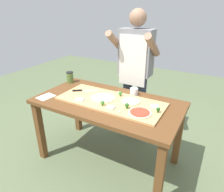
# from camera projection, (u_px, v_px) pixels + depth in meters

# --- Properties ---
(ground_plane) EXTENTS (8.00, 8.00, 0.00)m
(ground_plane) POSITION_uv_depth(u_px,v_px,m) (108.00, 159.00, 2.45)
(ground_plane) COLOR #60704C
(prep_table) EXTENTS (1.54, 0.81, 0.78)m
(prep_table) POSITION_uv_depth(u_px,v_px,m) (108.00, 110.00, 2.17)
(prep_table) COLOR brown
(prep_table) RESTS_ON ground
(cutting_board) EXTENTS (1.11, 0.47, 0.02)m
(cutting_board) POSITION_uv_depth(u_px,v_px,m) (110.00, 101.00, 2.10)
(cutting_board) COLOR tan
(cutting_board) RESTS_ON prep_table
(chefs_knife) EXTENTS (0.25, 0.19, 0.02)m
(chefs_knife) POSITION_uv_depth(u_px,v_px,m) (82.00, 90.00, 2.32)
(chefs_knife) COLOR #B7BABF
(chefs_knife) RESTS_ON cutting_board
(pizza_whole_white_garlic) EXTENTS (0.25, 0.25, 0.02)m
(pizza_whole_white_garlic) POSITION_uv_depth(u_px,v_px,m) (103.00, 98.00, 2.14)
(pizza_whole_white_garlic) COLOR beige
(pizza_whole_white_garlic) RESTS_ON cutting_board
(pizza_whole_cheese_artichoke) EXTENTS (0.19, 0.19, 0.02)m
(pizza_whole_cheese_artichoke) POSITION_uv_depth(u_px,v_px,m) (131.00, 101.00, 2.06)
(pizza_whole_cheese_artichoke) COLOR beige
(pizza_whole_cheese_artichoke) RESTS_ON cutting_board
(pizza_whole_tomato_red) EXTENTS (0.22, 0.22, 0.02)m
(pizza_whole_tomato_red) POSITION_uv_depth(u_px,v_px,m) (140.00, 113.00, 1.84)
(pizza_whole_tomato_red) COLOR beige
(pizza_whole_tomato_red) RESTS_ON cutting_board
(pizza_slice_far_right) EXTENTS (0.08, 0.08, 0.01)m
(pizza_slice_far_right) POSITION_uv_depth(u_px,v_px,m) (111.00, 107.00, 1.94)
(pizza_slice_far_right) COLOR beige
(pizza_slice_far_right) RESTS_ON cutting_board
(pizza_slice_far_left) EXTENTS (0.11, 0.11, 0.01)m
(pizza_slice_far_left) POSITION_uv_depth(u_px,v_px,m) (155.00, 107.00, 1.96)
(pizza_slice_far_left) COLOR beige
(pizza_slice_far_left) RESTS_ON cutting_board
(pizza_slice_near_left) EXTENTS (0.12, 0.12, 0.01)m
(pizza_slice_near_left) POSITION_uv_depth(u_px,v_px,m) (79.00, 100.00, 2.09)
(pizza_slice_near_left) COLOR beige
(pizza_slice_near_left) RESTS_ON cutting_board
(broccoli_floret_back_left) EXTENTS (0.04, 0.04, 0.05)m
(broccoli_floret_back_left) POSITION_uv_depth(u_px,v_px,m) (102.00, 103.00, 1.97)
(broccoli_floret_back_left) COLOR #487A23
(broccoli_floret_back_left) RESTS_ON cutting_board
(broccoli_floret_back_mid) EXTENTS (0.04, 0.04, 0.06)m
(broccoli_floret_back_mid) POSITION_uv_depth(u_px,v_px,m) (120.00, 93.00, 2.18)
(broccoli_floret_back_mid) COLOR #3F7220
(broccoli_floret_back_mid) RESTS_ON cutting_board
(broccoli_floret_front_mid) EXTENTS (0.04, 0.04, 0.06)m
(broccoli_floret_front_mid) POSITION_uv_depth(u_px,v_px,m) (127.00, 105.00, 1.92)
(broccoli_floret_front_mid) COLOR #366618
(broccoli_floret_front_mid) RESTS_ON cutting_board
(broccoli_floret_center_right) EXTENTS (0.04, 0.04, 0.05)m
(broccoli_floret_center_right) POSITION_uv_depth(u_px,v_px,m) (158.00, 109.00, 1.85)
(broccoli_floret_center_right) COLOR #2C5915
(broccoli_floret_center_right) RESTS_ON cutting_board
(cheese_crumble_a) EXTENTS (0.03, 0.03, 0.02)m
(cheese_crumble_a) POSITION_uv_depth(u_px,v_px,m) (118.00, 93.00, 2.25)
(cheese_crumble_a) COLOR white
(cheese_crumble_a) RESTS_ON cutting_board
(cheese_crumble_b) EXTENTS (0.02, 0.02, 0.01)m
(cheese_crumble_b) POSITION_uv_depth(u_px,v_px,m) (119.00, 112.00, 1.85)
(cheese_crumble_b) COLOR silver
(cheese_crumble_b) RESTS_ON cutting_board
(cheese_crumble_c) EXTENTS (0.02, 0.02, 0.01)m
(cheese_crumble_c) POSITION_uv_depth(u_px,v_px,m) (112.00, 92.00, 2.27)
(cheese_crumble_c) COLOR white
(cheese_crumble_c) RESTS_ON cutting_board
(flour_cup) EXTENTS (0.09, 0.09, 0.08)m
(flour_cup) POSITION_uv_depth(u_px,v_px,m) (134.00, 92.00, 2.26)
(flour_cup) COLOR white
(flour_cup) RESTS_ON prep_table
(sauce_jar) EXTENTS (0.09, 0.09, 0.14)m
(sauce_jar) POSITION_uv_depth(u_px,v_px,m) (70.00, 77.00, 2.60)
(sauce_jar) COLOR #517033
(sauce_jar) RESTS_ON prep_table
(recipe_note) EXTENTS (0.16, 0.20, 0.00)m
(recipe_note) POSITION_uv_depth(u_px,v_px,m) (46.00, 97.00, 2.22)
(recipe_note) COLOR white
(recipe_note) RESTS_ON prep_table
(cook_center) EXTENTS (0.54, 0.39, 1.67)m
(cook_center) POSITION_uv_depth(u_px,v_px,m) (135.00, 67.00, 2.50)
(cook_center) COLOR #333847
(cook_center) RESTS_ON ground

